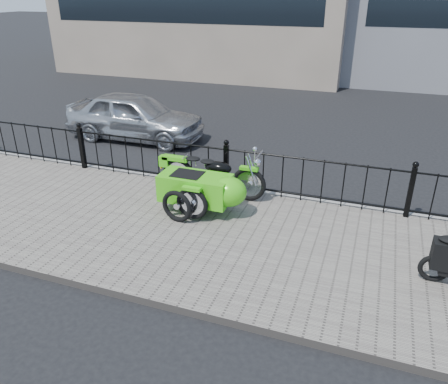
% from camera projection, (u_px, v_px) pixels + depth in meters
% --- Properties ---
extents(ground, '(120.00, 120.00, 0.00)m').
position_uv_depth(ground, '(203.00, 223.00, 8.04)').
color(ground, black).
rests_on(ground, ground).
extents(sidewalk, '(30.00, 3.80, 0.12)m').
position_uv_depth(sidewalk, '(192.00, 233.00, 7.58)').
color(sidewalk, '#686058').
rests_on(sidewalk, ground).
extents(curb, '(30.00, 0.10, 0.12)m').
position_uv_depth(curb, '(228.00, 189.00, 9.23)').
color(curb, gray).
rests_on(curb, ground).
extents(iron_fence, '(14.11, 0.11, 1.08)m').
position_uv_depth(iron_fence, '(226.00, 168.00, 8.89)').
color(iron_fence, black).
rests_on(iron_fence, sidewalk).
extents(motorcycle_sidecar, '(2.28, 1.48, 0.98)m').
position_uv_depth(motorcycle_sidecar, '(207.00, 186.00, 8.08)').
color(motorcycle_sidecar, black).
rests_on(motorcycle_sidecar, sidewalk).
extents(spare_tire, '(0.61, 0.16, 0.60)m').
position_uv_depth(spare_tire, '(177.00, 206.00, 7.71)').
color(spare_tire, black).
rests_on(spare_tire, sidewalk).
extents(sedan_car, '(3.88, 1.60, 1.32)m').
position_uv_depth(sedan_car, '(135.00, 116.00, 12.19)').
color(sedan_car, silver).
rests_on(sedan_car, ground).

